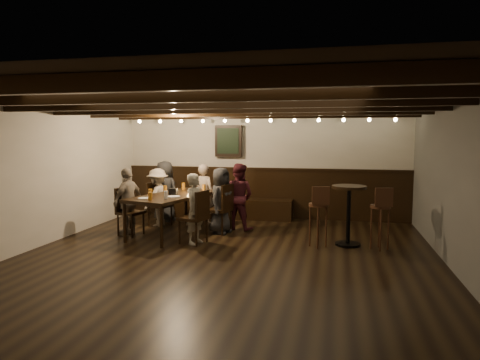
% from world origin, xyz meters
% --- Properties ---
extents(room, '(7.00, 7.00, 7.00)m').
position_xyz_m(room, '(-0.29, 2.21, 1.07)').
color(room, black).
rests_on(room, ground).
extents(dining_table, '(1.38, 2.19, 0.76)m').
position_xyz_m(dining_table, '(-1.36, 1.43, 0.70)').
color(dining_table, black).
rests_on(dining_table, floor).
extents(chair_left_near, '(0.50, 0.50, 0.90)m').
position_xyz_m(chair_left_near, '(-1.95, 2.04, 0.28)').
color(chair_left_near, black).
rests_on(chair_left_near, floor).
extents(chair_left_far, '(0.50, 0.50, 0.90)m').
position_xyz_m(chair_left_far, '(-2.16, 1.17, 0.27)').
color(chair_left_far, black).
rests_on(chair_left_far, floor).
extents(chair_right_near, '(0.52, 0.52, 0.95)m').
position_xyz_m(chair_right_near, '(-0.55, 1.69, 0.29)').
color(chair_right_near, black).
rests_on(chair_right_near, floor).
extents(chair_right_far, '(0.52, 0.52, 0.93)m').
position_xyz_m(chair_right_far, '(-0.77, 0.82, 0.29)').
color(chair_right_far, black).
rests_on(chair_right_far, floor).
extents(person_bench_left, '(0.73, 0.57, 1.32)m').
position_xyz_m(person_bench_left, '(-2.01, 2.52, 0.66)').
color(person_bench_left, '#252527').
rests_on(person_bench_left, floor).
extents(person_bench_centre, '(0.53, 0.41, 1.28)m').
position_xyz_m(person_bench_centre, '(-1.10, 2.45, 0.64)').
color(person_bench_centre, '#A08F80').
rests_on(person_bench_centre, floor).
extents(person_bench_right, '(0.75, 0.64, 1.33)m').
position_xyz_m(person_bench_right, '(-0.27, 2.08, 0.66)').
color(person_bench_right, '#4B1A23').
rests_on(person_bench_right, floor).
extents(person_left_near, '(0.62, 0.86, 1.20)m').
position_xyz_m(person_left_near, '(-1.98, 2.05, 0.60)').
color(person_left_near, gray).
rests_on(person_left_near, floor).
extents(person_left_far, '(0.48, 0.80, 1.27)m').
position_xyz_m(person_left_far, '(-2.19, 1.17, 0.64)').
color(person_left_far, gray).
rests_on(person_left_far, floor).
extents(person_right_near, '(0.54, 0.70, 1.27)m').
position_xyz_m(person_right_near, '(-0.52, 1.68, 0.63)').
color(person_right_near, '#262729').
rests_on(person_right_near, floor).
extents(person_right_far, '(0.39, 0.50, 1.22)m').
position_xyz_m(person_right_far, '(-0.74, 0.81, 0.61)').
color(person_right_far, '#9E9986').
rests_on(person_right_far, floor).
extents(pint_a, '(0.07, 0.07, 0.14)m').
position_xyz_m(pint_a, '(-1.46, 2.18, 0.83)').
color(pint_a, '#BF7219').
rests_on(pint_a, dining_table).
extents(pint_b, '(0.07, 0.07, 0.14)m').
position_xyz_m(pint_b, '(-0.96, 2.00, 0.83)').
color(pint_b, '#BF7219').
rests_on(pint_b, dining_table).
extents(pint_c, '(0.07, 0.07, 0.14)m').
position_xyz_m(pint_c, '(-1.62, 1.60, 0.83)').
color(pint_c, '#BF7219').
rests_on(pint_c, dining_table).
extents(pint_d, '(0.07, 0.07, 0.14)m').
position_xyz_m(pint_d, '(-1.02, 1.55, 0.83)').
color(pint_d, silver).
rests_on(pint_d, dining_table).
extents(pint_e, '(0.07, 0.07, 0.14)m').
position_xyz_m(pint_e, '(-1.68, 1.05, 0.83)').
color(pint_e, '#BF7219').
rests_on(pint_e, dining_table).
extents(pint_f, '(0.07, 0.07, 0.14)m').
position_xyz_m(pint_f, '(-1.30, 0.85, 0.83)').
color(pint_f, silver).
rests_on(pint_f, dining_table).
extents(pint_g, '(0.07, 0.07, 0.14)m').
position_xyz_m(pint_g, '(-1.50, 0.64, 0.83)').
color(pint_g, '#BF7219').
rests_on(pint_g, dining_table).
extents(plate_near, '(0.24, 0.24, 0.01)m').
position_xyz_m(plate_near, '(-1.67, 0.79, 0.77)').
color(plate_near, white).
rests_on(plate_near, dining_table).
extents(plate_far, '(0.24, 0.24, 0.01)m').
position_xyz_m(plate_far, '(-1.26, 1.09, 0.77)').
color(plate_far, white).
rests_on(plate_far, dining_table).
extents(condiment_caddy, '(0.15, 0.10, 0.12)m').
position_xyz_m(condiment_caddy, '(-1.37, 1.38, 0.82)').
color(condiment_caddy, black).
rests_on(condiment_caddy, dining_table).
extents(candle, '(0.05, 0.05, 0.05)m').
position_xyz_m(candle, '(-1.17, 1.69, 0.79)').
color(candle, beige).
rests_on(candle, dining_table).
extents(high_top_table, '(0.58, 0.58, 1.03)m').
position_xyz_m(high_top_table, '(1.85, 1.26, 0.68)').
color(high_top_table, black).
rests_on(high_top_table, floor).
extents(bar_stool_left, '(0.35, 0.37, 1.05)m').
position_xyz_m(bar_stool_left, '(1.35, 1.06, 0.39)').
color(bar_stool_left, '#341F10').
rests_on(bar_stool_left, floor).
extents(bar_stool_right, '(0.34, 0.36, 1.05)m').
position_xyz_m(bar_stool_right, '(2.35, 1.11, 0.39)').
color(bar_stool_right, '#341F10').
rests_on(bar_stool_right, floor).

